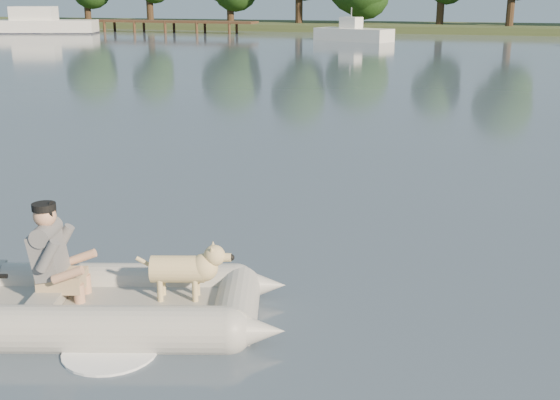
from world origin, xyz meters
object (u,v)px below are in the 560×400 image
(man, at_px, (50,250))
(dinghy, at_px, (116,269))
(dock, at_px, (159,26))
(motorboat, at_px, (354,25))
(dog, at_px, (178,274))
(cabin_cruiser, at_px, (47,20))

(man, bearing_deg, dinghy, -4.24)
(dock, distance_m, dinghy, 57.89)
(dinghy, relative_size, motorboat, 0.82)
(dock, bearing_deg, man, -64.51)
(dock, height_order, dog, dock)
(dog, xyz_separation_m, cabin_cruiser, (-34.53, 47.16, 0.62))
(cabin_cruiser, xyz_separation_m, motorboat, (27.20, -1.71, -0.01))
(dock, distance_m, man, 57.73)
(cabin_cruiser, relative_size, motorboat, 1.48)
(dog, bearing_deg, man, 180.00)
(dinghy, relative_size, man, 4.46)
(dock, height_order, dinghy, dinghy)
(dock, relative_size, dog, 19.29)
(motorboat, bearing_deg, dinghy, -60.76)
(dinghy, relative_size, cabin_cruiser, 0.55)
(dinghy, bearing_deg, cabin_cruiser, 109.07)
(dinghy, relative_size, dog, 5.16)
(dock, distance_m, cabin_cruiser, 9.58)
(man, bearing_deg, motorboat, 80.98)
(man, bearing_deg, cabin_cruiser, 108.43)
(dock, bearing_deg, motorboat, -18.46)
(man, relative_size, cabin_cruiser, 0.12)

